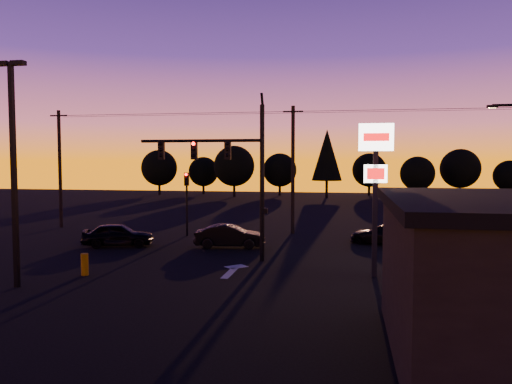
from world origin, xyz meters
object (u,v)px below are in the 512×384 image
traffic_signal_mast (232,165)px  parking_lot_light (13,158)px  car_mid (230,236)px  car_left (118,235)px  secondary_signal (187,194)px  suv_parked (498,288)px  pylon_sign (376,167)px  car_right (385,234)px  bollard (85,264)px

traffic_signal_mast → parking_lot_light: bearing=-136.6°
car_mid → car_left: bearing=90.2°
car_mid → secondary_signal: bearing=38.6°
car_left → car_mid: car_left is taller
suv_parked → car_mid: bearing=132.6°
pylon_sign → car_right: pylon_sign is taller
traffic_signal_mast → bollard: size_ratio=8.65×
bollard → suv_parked: 16.95m
traffic_signal_mast → suv_parked: (11.07, -6.73, -4.17)m
secondary_signal → suv_parked: size_ratio=0.79×
traffic_signal_mast → parking_lot_light: parking_lot_light is taller
parking_lot_light → suv_parked: bearing=0.8°
secondary_signal → pylon_sign: bearing=-39.8°
secondary_signal → car_left: 5.89m
parking_lot_light → car_right: (15.60, 13.35, -4.65)m
car_mid → parking_lot_light: bearing=141.9°
parking_lot_light → car_right: bearing=40.6°
parking_lot_light → car_mid: parking_lot_light is taller
secondary_signal → suv_parked: 21.48m
car_left → car_right: car_left is taller
car_left → bollard: bearing=178.8°
parking_lot_light → suv_parked: (18.47, 0.27, -4.50)m
bollard → pylon_sign: bearing=9.2°
car_left → traffic_signal_mast: bearing=-125.8°
car_mid → car_right: car_mid is taller
traffic_signal_mast → parking_lot_light: (-7.40, -6.99, 0.33)m
bollard → suv_parked: bearing=-7.3°
car_right → car_left: bearing=-57.8°
pylon_sign → car_left: bearing=160.4°
pylon_sign → bollard: size_ratio=6.85×
car_left → car_right: (15.88, 3.59, -0.09)m
secondary_signal → car_left: bearing=-120.4°
parking_lot_light → car_right: size_ratio=2.13×
suv_parked → pylon_sign: bearing=126.5°
parking_lot_light → bollard: size_ratio=9.21×
pylon_sign → car_right: 9.90m
bollard → suv_parked: size_ratio=0.18×
traffic_signal_mast → secondary_signal: traffic_signal_mast is taller
secondary_signal → car_right: secondary_signal is taller
car_left → car_right: size_ratio=0.97×
parking_lot_light → pylon_sign: (14.50, 4.50, -0.36)m
parking_lot_light → car_left: bearing=91.6°
parking_lot_light → car_right: 21.05m
bollard → secondary_signal: bearing=86.0°
traffic_signal_mast → bollard: (-5.74, -4.58, -4.44)m
bollard → car_mid: bearing=59.6°
pylon_sign → car_left: pylon_sign is taller
car_right → parking_lot_light: bearing=-30.0°
traffic_signal_mast → secondary_signal: bearing=123.2°
secondary_signal → car_right: 13.34m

